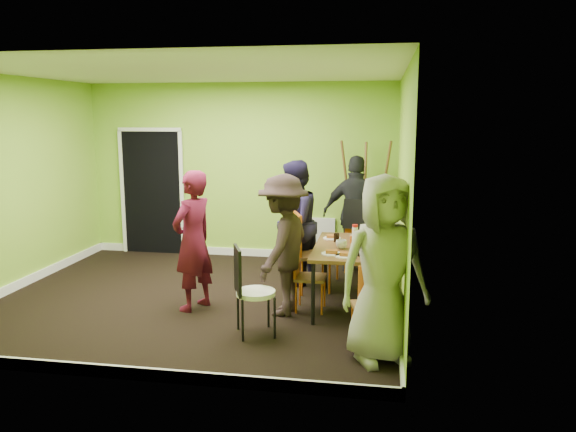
# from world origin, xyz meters

# --- Properties ---
(ground) EXTENTS (5.00, 5.00, 0.00)m
(ground) POSITION_xyz_m (0.00, 0.00, 0.00)
(ground) COLOR black
(ground) RESTS_ON ground
(room_walls) EXTENTS (5.04, 4.54, 2.82)m
(room_walls) POSITION_xyz_m (-0.02, 0.04, 0.99)
(room_walls) COLOR #85BC30
(room_walls) RESTS_ON ground
(dining_table) EXTENTS (0.90, 1.50, 0.75)m
(dining_table) POSITION_xyz_m (1.94, 0.02, 0.70)
(dining_table) COLOR black
(dining_table) RESTS_ON ground
(chair_left_far) EXTENTS (0.55, 0.55, 1.05)m
(chair_left_far) POSITION_xyz_m (1.32, 0.52, 0.59)
(chair_left_far) COLOR #BF5612
(chair_left_far) RESTS_ON ground
(chair_left_near) EXTENTS (0.36, 0.36, 0.86)m
(chair_left_near) POSITION_xyz_m (1.39, -0.20, 0.48)
(chair_left_near) COLOR #BF5612
(chair_left_near) RESTS_ON ground
(chair_back_end) EXTENTS (0.56, 0.62, 1.09)m
(chair_back_end) POSITION_xyz_m (1.95, 1.43, 0.77)
(chair_back_end) COLOR #BF5612
(chair_back_end) RESTS_ON ground
(chair_front_end) EXTENTS (0.44, 0.44, 0.88)m
(chair_front_end) POSITION_xyz_m (2.21, -1.20, 0.49)
(chair_front_end) COLOR #BF5612
(chair_front_end) RESTS_ON ground
(chair_bentwood) EXTENTS (0.49, 0.48, 0.95)m
(chair_bentwood) POSITION_xyz_m (0.93, -1.06, 0.53)
(chair_bentwood) COLOR black
(chair_bentwood) RESTS_ON ground
(easel) EXTENTS (0.77, 0.72, 1.93)m
(easel) POSITION_xyz_m (2.02, 2.02, 0.95)
(easel) COLOR brown
(easel) RESTS_ON ground
(plate_near_left) EXTENTS (0.22, 0.22, 0.01)m
(plate_near_left) POSITION_xyz_m (1.66, 0.38, 0.76)
(plate_near_left) COLOR white
(plate_near_left) RESTS_ON dining_table
(plate_near_right) EXTENTS (0.23, 0.23, 0.01)m
(plate_near_right) POSITION_xyz_m (1.73, -0.42, 0.76)
(plate_near_right) COLOR white
(plate_near_right) RESTS_ON dining_table
(plate_far_back) EXTENTS (0.26, 0.26, 0.01)m
(plate_far_back) POSITION_xyz_m (2.01, 0.55, 0.76)
(plate_far_back) COLOR white
(plate_far_back) RESTS_ON dining_table
(plate_far_front) EXTENTS (0.24, 0.24, 0.01)m
(plate_far_front) POSITION_xyz_m (1.89, -0.50, 0.76)
(plate_far_front) COLOR white
(plate_far_front) RESTS_ON dining_table
(plate_wall_back) EXTENTS (0.26, 0.26, 0.01)m
(plate_wall_back) POSITION_xyz_m (2.20, 0.17, 0.76)
(plate_wall_back) COLOR white
(plate_wall_back) RESTS_ON dining_table
(plate_wall_front) EXTENTS (0.23, 0.23, 0.01)m
(plate_wall_front) POSITION_xyz_m (2.27, -0.19, 0.76)
(plate_wall_front) COLOR white
(plate_wall_front) RESTS_ON dining_table
(thermos) EXTENTS (0.07, 0.07, 0.23)m
(thermos) POSITION_xyz_m (1.96, 0.04, 0.86)
(thermos) COLOR white
(thermos) RESTS_ON dining_table
(blue_bottle) EXTENTS (0.07, 0.07, 0.18)m
(blue_bottle) POSITION_xyz_m (2.24, -0.35, 0.84)
(blue_bottle) COLOR blue
(blue_bottle) RESTS_ON dining_table
(orange_bottle) EXTENTS (0.04, 0.04, 0.09)m
(orange_bottle) POSITION_xyz_m (1.92, 0.19, 0.79)
(orange_bottle) COLOR #BF5612
(orange_bottle) RESTS_ON dining_table
(glass_mid) EXTENTS (0.07, 0.07, 0.11)m
(glass_mid) POSITION_xyz_m (1.73, 0.21, 0.80)
(glass_mid) COLOR black
(glass_mid) RESTS_ON dining_table
(glass_back) EXTENTS (0.07, 0.07, 0.08)m
(glass_back) POSITION_xyz_m (2.00, 0.41, 0.79)
(glass_back) COLOR black
(glass_back) RESTS_ON dining_table
(glass_front) EXTENTS (0.06, 0.06, 0.10)m
(glass_front) POSITION_xyz_m (2.03, -0.45, 0.80)
(glass_front) COLOR black
(glass_front) RESTS_ON dining_table
(cup_a) EXTENTS (0.13, 0.13, 0.10)m
(cup_a) POSITION_xyz_m (1.82, -0.13, 0.80)
(cup_a) COLOR white
(cup_a) RESTS_ON dining_table
(cup_b) EXTENTS (0.09, 0.09, 0.09)m
(cup_b) POSITION_xyz_m (2.05, 0.03, 0.79)
(cup_b) COLOR white
(cup_b) RESTS_ON dining_table
(person_standing) EXTENTS (0.61, 0.72, 1.66)m
(person_standing) POSITION_xyz_m (0.09, -0.37, 0.83)
(person_standing) COLOR #520E23
(person_standing) RESTS_ON ground
(person_left_far) EXTENTS (0.84, 0.96, 1.70)m
(person_left_far) POSITION_xyz_m (1.11, 0.82, 0.85)
(person_left_far) COLOR #1B1536
(person_left_far) RESTS_ON ground
(person_left_near) EXTENTS (0.80, 1.15, 1.63)m
(person_left_near) POSITION_xyz_m (1.16, -0.35, 0.82)
(person_left_near) COLOR black
(person_left_near) RESTS_ON ground
(person_back_end) EXTENTS (1.05, 0.54, 1.71)m
(person_back_end) POSITION_xyz_m (1.91, 1.63, 0.86)
(person_back_end) COLOR black
(person_back_end) RESTS_ON ground
(person_front_end) EXTENTS (1.02, 0.86, 1.77)m
(person_front_end) POSITION_xyz_m (2.30, -1.45, 0.88)
(person_front_end) COLOR #999886
(person_front_end) RESTS_ON ground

